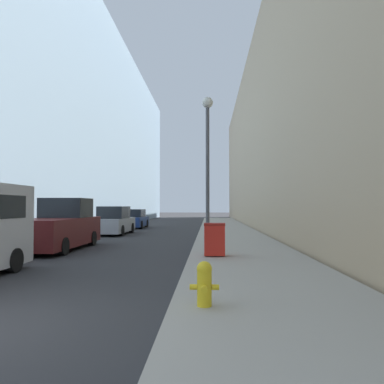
% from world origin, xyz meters
% --- Properties ---
extents(sidewalk_right, '(3.85, 60.00, 0.13)m').
position_xyz_m(sidewalk_right, '(5.25, 18.00, 0.06)').
color(sidewalk_right, '#9E998E').
rests_on(sidewalk_right, ground).
extents(building_left_glass, '(12.00, 60.00, 17.48)m').
position_xyz_m(building_left_glass, '(-10.11, 26.00, 8.74)').
color(building_left_glass, '#849EB2').
rests_on(building_left_glass, ground).
extents(building_right_stone, '(12.00, 60.00, 14.56)m').
position_xyz_m(building_right_stone, '(13.28, 26.00, 7.28)').
color(building_right_stone, tan).
rests_on(building_right_stone, ground).
extents(fire_hydrant, '(0.48, 0.36, 0.72)m').
position_xyz_m(fire_hydrant, '(3.90, 1.14, 0.51)').
color(fire_hydrant, yellow).
rests_on(fire_hydrant, sidewalk_right).
extents(trash_bin, '(0.68, 0.57, 1.07)m').
position_xyz_m(trash_bin, '(4.16, 7.25, 0.68)').
color(trash_bin, red).
rests_on(trash_bin, sidewalk_right).
extents(lamppost, '(0.50, 0.50, 6.58)m').
position_xyz_m(lamppost, '(3.92, 11.84, 4.24)').
color(lamppost, '#4C4C51').
rests_on(lamppost, sidewalk_right).
extents(pickup_truck, '(2.03, 5.33, 2.08)m').
position_xyz_m(pickup_truck, '(-2.10, 9.95, 0.88)').
color(pickup_truck, '#561919').
rests_on(pickup_truck, ground).
extents(parked_sedan_near, '(1.83, 4.76, 1.74)m').
position_xyz_m(parked_sedan_near, '(-1.95, 18.18, 0.79)').
color(parked_sedan_near, '#A3A8B2').
rests_on(parked_sedan_near, ground).
extents(parked_sedan_far, '(1.89, 4.34, 1.51)m').
position_xyz_m(parked_sedan_far, '(-2.08, 24.84, 0.69)').
color(parked_sedan_far, navy).
rests_on(parked_sedan_far, ground).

